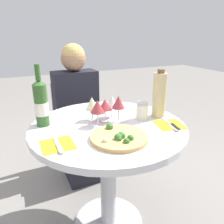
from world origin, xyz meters
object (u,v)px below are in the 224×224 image
object	(u,v)px
wine_bottle	(41,103)
pizza_large	(119,137)
chair_behind_diner	(76,127)
seated_diner	(79,118)
dining_table	(108,150)
tall_carafe	(159,95)

from	to	relation	value
wine_bottle	pizza_large	bearing A→B (deg)	-47.29
chair_behind_diner	seated_diner	world-z (taller)	seated_diner
pizza_large	wine_bottle	world-z (taller)	wine_bottle
chair_behind_diner	pizza_large	world-z (taller)	chair_behind_diner
dining_table	tall_carafe	bearing A→B (deg)	-2.42
seated_diner	wine_bottle	world-z (taller)	seated_diner
seated_diner	tall_carafe	size ratio (longest dim) A/B	3.90
chair_behind_diner	tall_carafe	bearing A→B (deg)	111.81
pizza_large	wine_bottle	size ratio (longest dim) A/B	0.84
seated_diner	chair_behind_diner	bearing A→B (deg)	-90.00
wine_bottle	seated_diner	bearing A→B (deg)	55.95
dining_table	wine_bottle	bearing A→B (deg)	156.65
dining_table	tall_carafe	xyz separation A→B (m)	(0.34, -0.01, 0.31)
dining_table	pizza_large	xyz separation A→B (m)	(-0.03, -0.20, 0.18)
chair_behind_diner	dining_table	bearing A→B (deg)	89.03
wine_bottle	dining_table	bearing A→B (deg)	-23.35
dining_table	seated_diner	bearing A→B (deg)	88.84
pizza_large	tall_carafe	distance (m)	0.43
dining_table	wine_bottle	size ratio (longest dim) A/B	2.58
seated_diner	wine_bottle	bearing A→B (deg)	55.95
wine_bottle	tall_carafe	world-z (taller)	wine_bottle
chair_behind_diner	tall_carafe	distance (m)	1.00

